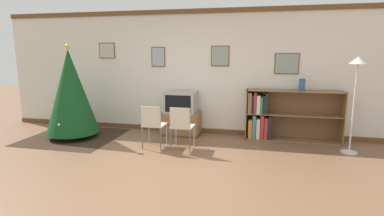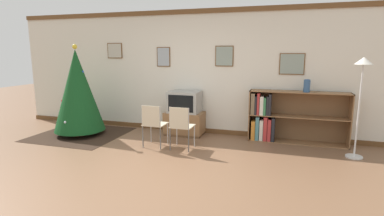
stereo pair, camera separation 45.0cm
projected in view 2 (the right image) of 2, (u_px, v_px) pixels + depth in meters
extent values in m
plane|color=brown|center=(146.00, 174.00, 4.48)|extent=(24.00, 24.00, 0.00)
cube|color=silver|center=(196.00, 72.00, 6.64)|extent=(9.06, 0.08, 2.70)
cube|color=brown|center=(195.00, 11.00, 6.35)|extent=(9.06, 0.03, 0.10)
cube|color=brown|center=(195.00, 130.00, 6.83)|extent=(9.06, 0.03, 0.10)
cube|color=brown|center=(115.00, 51.00, 7.10)|extent=(0.39, 0.02, 0.36)
cube|color=#BCB7A8|center=(115.00, 51.00, 7.09)|extent=(0.35, 0.01, 0.32)
cube|color=brown|center=(164.00, 57.00, 6.76)|extent=(0.32, 0.02, 0.44)
cube|color=#9EA8B2|center=(163.00, 57.00, 6.74)|extent=(0.28, 0.01, 0.40)
cube|color=brown|center=(224.00, 56.00, 6.34)|extent=(0.39, 0.02, 0.43)
cube|color=gray|center=(224.00, 56.00, 6.33)|extent=(0.35, 0.01, 0.40)
cube|color=brown|center=(292.00, 64.00, 5.96)|extent=(0.49, 0.02, 0.43)
cube|color=gray|center=(292.00, 64.00, 5.95)|extent=(0.45, 0.01, 0.39)
cube|color=#332319|center=(81.00, 134.00, 6.62)|extent=(1.84, 1.76, 0.01)
cylinder|color=maroon|center=(81.00, 132.00, 6.61)|extent=(0.36, 0.36, 0.10)
cone|color=#14471E|center=(78.00, 90.00, 6.44)|extent=(1.07, 1.07, 1.75)
sphere|color=yellow|center=(75.00, 47.00, 6.27)|extent=(0.10, 0.10, 0.10)
sphere|color=silver|center=(78.00, 85.00, 6.64)|extent=(0.04, 0.04, 0.04)
sphere|color=red|center=(62.00, 101.00, 6.38)|extent=(0.04, 0.04, 0.04)
sphere|color=silver|center=(65.00, 122.00, 6.13)|extent=(0.06, 0.06, 0.06)
sphere|color=#1E4CB2|center=(83.00, 72.00, 6.34)|extent=(0.05, 0.05, 0.05)
sphere|color=gold|center=(75.00, 76.00, 6.53)|extent=(0.06, 0.06, 0.06)
sphere|color=#1E4CB2|center=(85.00, 84.00, 6.62)|extent=(0.05, 0.05, 0.05)
sphere|color=silver|center=(62.00, 106.00, 6.50)|extent=(0.06, 0.06, 0.06)
cube|color=brown|center=(185.00, 133.00, 6.62)|extent=(0.79, 0.51, 0.05)
cube|color=olive|center=(185.00, 122.00, 6.57)|extent=(0.82, 0.53, 0.45)
cube|color=#9E9E99|center=(185.00, 102.00, 6.49)|extent=(0.67, 0.51, 0.46)
cube|color=black|center=(181.00, 104.00, 6.25)|extent=(0.55, 0.01, 0.36)
cube|color=beige|center=(155.00, 124.00, 5.75)|extent=(0.40, 0.40, 0.02)
cube|color=beige|center=(151.00, 116.00, 5.53)|extent=(0.35, 0.02, 0.38)
cylinder|color=#B2B2B2|center=(151.00, 132.00, 6.01)|extent=(0.02, 0.02, 0.42)
cylinder|color=#B2B2B2|center=(168.00, 133.00, 5.90)|extent=(0.02, 0.02, 0.42)
cylinder|color=#B2B2B2|center=(143.00, 137.00, 5.67)|extent=(0.02, 0.02, 0.42)
cylinder|color=#B2B2B2|center=(160.00, 138.00, 5.57)|extent=(0.02, 0.02, 0.42)
cylinder|color=#B2B2B2|center=(143.00, 127.00, 5.64)|extent=(0.02, 0.02, 0.82)
cylinder|color=#B2B2B2|center=(160.00, 128.00, 5.53)|extent=(0.02, 0.02, 0.82)
cube|color=beige|center=(182.00, 126.00, 5.59)|extent=(0.40, 0.40, 0.02)
cube|color=beige|center=(179.00, 118.00, 5.37)|extent=(0.35, 0.02, 0.38)
cylinder|color=#B2B2B2|center=(177.00, 134.00, 5.85)|extent=(0.02, 0.02, 0.42)
cylinder|color=#B2B2B2|center=(194.00, 136.00, 5.74)|extent=(0.02, 0.02, 0.42)
cylinder|color=#B2B2B2|center=(170.00, 139.00, 5.51)|extent=(0.02, 0.02, 0.42)
cylinder|color=#B2B2B2|center=(189.00, 141.00, 5.40)|extent=(0.02, 0.02, 0.42)
cylinder|color=#B2B2B2|center=(170.00, 129.00, 5.47)|extent=(0.02, 0.02, 0.82)
cylinder|color=#B2B2B2|center=(189.00, 130.00, 5.37)|extent=(0.02, 0.02, 0.82)
cube|color=olive|center=(250.00, 115.00, 6.21)|extent=(0.02, 0.36, 1.04)
cube|color=olive|center=(350.00, 121.00, 5.65)|extent=(0.02, 0.36, 1.04)
cube|color=olive|center=(299.00, 92.00, 5.84)|extent=(1.89, 0.36, 0.02)
cube|color=olive|center=(296.00, 142.00, 6.02)|extent=(1.89, 0.36, 0.02)
cube|color=olive|center=(298.00, 116.00, 5.93)|extent=(1.85, 0.36, 0.02)
cube|color=brown|center=(297.00, 116.00, 6.09)|extent=(1.89, 0.01, 1.04)
cube|color=orange|center=(253.00, 130.00, 6.17)|extent=(0.08, 0.21, 0.39)
cube|color=teal|center=(258.00, 128.00, 6.18)|extent=(0.07, 0.30, 0.48)
cube|color=silver|center=(261.00, 130.00, 6.12)|extent=(0.07, 0.20, 0.42)
cube|color=#B73333|center=(265.00, 128.00, 6.11)|extent=(0.07, 0.25, 0.49)
cube|color=#B73333|center=(269.00, 129.00, 6.10)|extent=(0.07, 0.28, 0.44)
cube|color=#232328|center=(273.00, 129.00, 6.08)|extent=(0.06, 0.28, 0.48)
cube|color=#756047|center=(253.00, 104.00, 6.09)|extent=(0.07, 0.24, 0.43)
cube|color=#232328|center=(256.00, 105.00, 6.10)|extent=(0.04, 0.29, 0.37)
cube|color=#B73333|center=(259.00, 103.00, 6.09)|extent=(0.04, 0.30, 0.44)
cube|color=silver|center=(262.00, 105.00, 6.04)|extent=(0.07, 0.23, 0.38)
cube|color=#337547|center=(265.00, 106.00, 6.03)|extent=(0.05, 0.25, 0.35)
cube|color=#232328|center=(268.00, 105.00, 6.04)|extent=(0.04, 0.30, 0.37)
cube|color=#232328|center=(270.00, 104.00, 6.00)|extent=(0.05, 0.26, 0.43)
cylinder|color=#335684|center=(307.00, 86.00, 5.74)|extent=(0.12, 0.12, 0.23)
torus|color=#335684|center=(307.00, 80.00, 5.72)|extent=(0.11, 0.11, 0.02)
cylinder|color=silver|center=(354.00, 157.00, 5.18)|extent=(0.28, 0.28, 0.03)
cylinder|color=silver|center=(359.00, 111.00, 5.03)|extent=(0.03, 0.03, 1.57)
cone|color=white|center=(364.00, 61.00, 4.87)|extent=(0.28, 0.28, 0.12)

